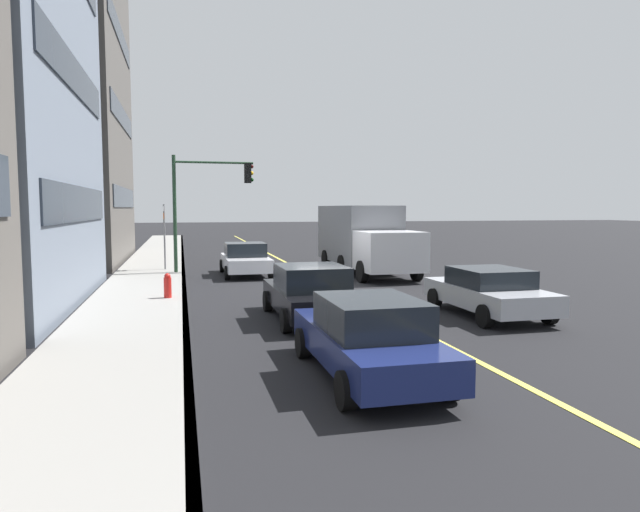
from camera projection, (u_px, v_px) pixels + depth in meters
ground at (329, 285)px, 22.04m from camera, size 200.00×200.00×0.00m
sidewalk_slab at (143, 289)px, 20.36m from camera, size 80.00×3.05×0.15m
curb_edge at (184, 288)px, 20.71m from camera, size 80.00×0.16×0.15m
lane_stripe_center at (329, 285)px, 22.04m from camera, size 80.00×0.16×0.01m
car_silver at (488, 291)px, 15.69m from camera, size 4.38×2.08×1.34m
car_black at (310, 292)px, 15.10m from camera, size 4.48×2.06×1.49m
car_white at (245, 259)px, 25.19m from camera, size 4.53×2.07×1.46m
car_navy at (368, 337)px, 9.95m from camera, size 4.62×1.89×1.46m
truck_gray at (363, 237)px, 26.23m from camera, size 8.48×2.66×3.12m
traffic_light_mast at (206, 193)px, 25.21m from camera, size 0.28×3.61×5.35m
street_sign_post at (164, 233)px, 26.22m from camera, size 0.60×0.08×3.19m
fire_hydrant at (168, 288)px, 17.95m from camera, size 0.24×0.24×0.94m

